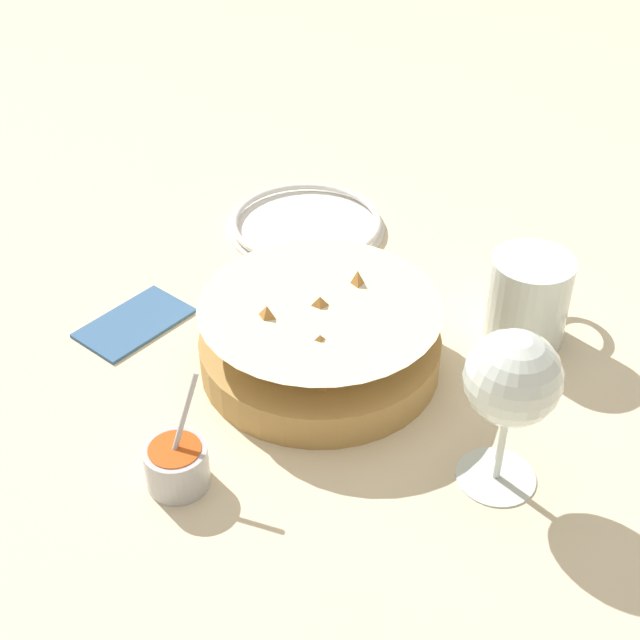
{
  "coord_description": "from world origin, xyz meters",
  "views": [
    {
      "loc": [
        -0.55,
        -0.46,
        0.6
      ],
      "look_at": [
        0.01,
        -0.03,
        0.06
      ],
      "focal_mm": 50.0,
      "sensor_mm": 36.0,
      "label": 1
    }
  ],
  "objects_px": {
    "sauce_cup": "(177,464)",
    "beer_mug": "(528,302)",
    "side_plate": "(306,224)",
    "wine_glass": "(512,383)",
    "food_basket": "(319,338)"
  },
  "relations": [
    {
      "from": "wine_glass",
      "to": "beer_mug",
      "type": "relative_size",
      "value": 1.28
    },
    {
      "from": "sauce_cup",
      "to": "side_plate",
      "type": "xyz_separation_m",
      "value": [
        0.41,
        0.18,
        -0.02
      ]
    },
    {
      "from": "sauce_cup",
      "to": "side_plate",
      "type": "relative_size",
      "value": 0.53
    },
    {
      "from": "sauce_cup",
      "to": "side_plate",
      "type": "bearing_deg",
      "value": 24.03
    },
    {
      "from": "sauce_cup",
      "to": "beer_mug",
      "type": "height_order",
      "value": "sauce_cup"
    },
    {
      "from": "wine_glass",
      "to": "beer_mug",
      "type": "distance_m",
      "value": 0.22
    },
    {
      "from": "wine_glass",
      "to": "side_plate",
      "type": "relative_size",
      "value": 0.8
    },
    {
      "from": "beer_mug",
      "to": "side_plate",
      "type": "relative_size",
      "value": 0.63
    },
    {
      "from": "beer_mug",
      "to": "side_plate",
      "type": "height_order",
      "value": "beer_mug"
    },
    {
      "from": "sauce_cup",
      "to": "beer_mug",
      "type": "bearing_deg",
      "value": -20.4
    },
    {
      "from": "sauce_cup",
      "to": "wine_glass",
      "type": "relative_size",
      "value": 0.67
    },
    {
      "from": "wine_glass",
      "to": "side_plate",
      "type": "xyz_separation_m",
      "value": [
        0.22,
        0.4,
        -0.11
      ]
    },
    {
      "from": "food_basket",
      "to": "sauce_cup",
      "type": "xyz_separation_m",
      "value": [
        -0.2,
        -0.0,
        -0.01
      ]
    },
    {
      "from": "wine_glass",
      "to": "side_plate",
      "type": "height_order",
      "value": "wine_glass"
    },
    {
      "from": "wine_glass",
      "to": "side_plate",
      "type": "distance_m",
      "value": 0.47
    }
  ]
}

